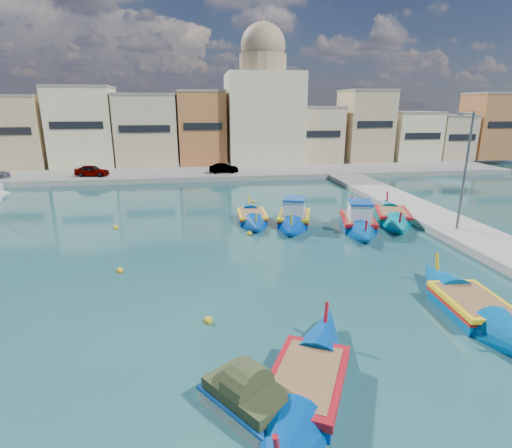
{
  "coord_description": "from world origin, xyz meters",
  "views": [
    {
      "loc": [
        0.57,
        -17.1,
        8.33
      ],
      "look_at": [
        4.0,
        6.0,
        1.4
      ],
      "focal_mm": 28.0,
      "sensor_mm": 36.0,
      "label": 1
    }
  ],
  "objects_px": {
    "luzzu_cyan_mid": "(392,217)",
    "quay_street_lamp": "(464,171)",
    "church_block": "(263,105)",
    "luzzu_blue_south": "(306,386)",
    "luzzu_cyan_south": "(472,308)",
    "luzzu_green": "(252,218)",
    "tender_near": "(247,400)",
    "luzzu_blue_cabin": "(294,218)",
    "luzzu_turquoise_cabin": "(358,222)"
  },
  "relations": [
    {
      "from": "luzzu_cyan_mid",
      "to": "tender_near",
      "type": "relative_size",
      "value": 3.02
    },
    {
      "from": "luzzu_turquoise_cabin",
      "to": "luzzu_blue_south",
      "type": "distance_m",
      "value": 18.15
    },
    {
      "from": "luzzu_blue_south",
      "to": "luzzu_cyan_south",
      "type": "height_order",
      "value": "luzzu_cyan_south"
    },
    {
      "from": "luzzu_green",
      "to": "luzzu_cyan_south",
      "type": "distance_m",
      "value": 16.76
    },
    {
      "from": "luzzu_cyan_mid",
      "to": "luzzu_cyan_south",
      "type": "bearing_deg",
      "value": -103.82
    },
    {
      "from": "luzzu_turquoise_cabin",
      "to": "luzzu_blue_south",
      "type": "bearing_deg",
      "value": -116.89
    },
    {
      "from": "quay_street_lamp",
      "to": "luzzu_cyan_mid",
      "type": "height_order",
      "value": "quay_street_lamp"
    },
    {
      "from": "luzzu_blue_south",
      "to": "tender_near",
      "type": "distance_m",
      "value": 1.93
    },
    {
      "from": "church_block",
      "to": "luzzu_cyan_mid",
      "type": "bearing_deg",
      "value": -80.51
    },
    {
      "from": "church_block",
      "to": "luzzu_green",
      "type": "distance_m",
      "value": 30.18
    },
    {
      "from": "luzzu_cyan_mid",
      "to": "church_block",
      "type": "bearing_deg",
      "value": 99.49
    },
    {
      "from": "luzzu_turquoise_cabin",
      "to": "luzzu_green",
      "type": "distance_m",
      "value": 7.71
    },
    {
      "from": "luzzu_blue_south",
      "to": "tender_near",
      "type": "xyz_separation_m",
      "value": [
        -1.86,
        -0.51,
        0.15
      ]
    },
    {
      "from": "luzzu_blue_cabin",
      "to": "luzzu_blue_south",
      "type": "height_order",
      "value": "luzzu_blue_cabin"
    },
    {
      "from": "quay_street_lamp",
      "to": "luzzu_cyan_south",
      "type": "height_order",
      "value": "quay_street_lamp"
    },
    {
      "from": "quay_street_lamp",
      "to": "luzzu_blue_cabin",
      "type": "height_order",
      "value": "quay_street_lamp"
    },
    {
      "from": "luzzu_blue_south",
      "to": "tender_near",
      "type": "height_order",
      "value": "luzzu_blue_south"
    },
    {
      "from": "quay_street_lamp",
      "to": "luzzu_turquoise_cabin",
      "type": "xyz_separation_m",
      "value": [
        -5.68,
        2.85,
        -3.96
      ]
    },
    {
      "from": "luzzu_cyan_mid",
      "to": "quay_street_lamp",
      "type": "bearing_deg",
      "value": -59.1
    },
    {
      "from": "quay_street_lamp",
      "to": "tender_near",
      "type": "xyz_separation_m",
      "value": [
        -15.75,
        -13.85,
        -3.92
      ]
    },
    {
      "from": "luzzu_blue_south",
      "to": "luzzu_cyan_south",
      "type": "distance_m",
      "value": 8.82
    },
    {
      "from": "luzzu_turquoise_cabin",
      "to": "luzzu_cyan_mid",
      "type": "xyz_separation_m",
      "value": [
        3.24,
        1.23,
        -0.09
      ]
    },
    {
      "from": "tender_near",
      "to": "church_block",
      "type": "bearing_deg",
      "value": 80.16
    },
    {
      "from": "luzzu_cyan_south",
      "to": "tender_near",
      "type": "relative_size",
      "value": 2.78
    },
    {
      "from": "luzzu_cyan_mid",
      "to": "luzzu_green",
      "type": "relative_size",
      "value": 1.21
    },
    {
      "from": "luzzu_blue_cabin",
      "to": "tender_near",
      "type": "distance_m",
      "value": 19.17
    },
    {
      "from": "luzzu_cyan_mid",
      "to": "luzzu_green",
      "type": "height_order",
      "value": "luzzu_cyan_mid"
    },
    {
      "from": "luzzu_green",
      "to": "luzzu_blue_south",
      "type": "xyz_separation_m",
      "value": [
        -0.95,
        -18.8,
        0.01
      ]
    },
    {
      "from": "luzzu_cyan_mid",
      "to": "luzzu_blue_south",
      "type": "distance_m",
      "value": 20.84
    },
    {
      "from": "luzzu_blue_south",
      "to": "tender_near",
      "type": "relative_size",
      "value": 2.81
    },
    {
      "from": "church_block",
      "to": "luzzu_blue_south",
      "type": "height_order",
      "value": "church_block"
    },
    {
      "from": "luzzu_turquoise_cabin",
      "to": "tender_near",
      "type": "height_order",
      "value": "luzzu_turquoise_cabin"
    },
    {
      "from": "quay_street_lamp",
      "to": "luzzu_green",
      "type": "relative_size",
      "value": 1.03
    },
    {
      "from": "tender_near",
      "to": "luzzu_cyan_mid",
      "type": "bearing_deg",
      "value": 53.43
    },
    {
      "from": "luzzu_cyan_south",
      "to": "quay_street_lamp",
      "type": "bearing_deg",
      "value": 59.02
    },
    {
      "from": "quay_street_lamp",
      "to": "luzzu_cyan_south",
      "type": "xyz_separation_m",
      "value": [
        -5.84,
        -9.73,
        -4.05
      ]
    },
    {
      "from": "luzzu_cyan_mid",
      "to": "luzzu_green",
      "type": "bearing_deg",
      "value": 172.52
    },
    {
      "from": "church_block",
      "to": "luzzu_cyan_south",
      "type": "distance_m",
      "value": 44.5
    },
    {
      "from": "church_block",
      "to": "luzzu_green",
      "type": "relative_size",
      "value": 2.46
    },
    {
      "from": "luzzu_green",
      "to": "tender_near",
      "type": "distance_m",
      "value": 19.51
    },
    {
      "from": "luzzu_green",
      "to": "tender_near",
      "type": "height_order",
      "value": "luzzu_green"
    },
    {
      "from": "luzzu_green",
      "to": "luzzu_cyan_mid",
      "type": "bearing_deg",
      "value": -7.48
    },
    {
      "from": "church_block",
      "to": "luzzu_blue_cabin",
      "type": "relative_size",
      "value": 2.13
    },
    {
      "from": "church_block",
      "to": "luzzu_blue_south",
      "type": "xyz_separation_m",
      "value": [
        -6.44,
        -47.33,
        -8.14
      ]
    },
    {
      "from": "luzzu_cyan_mid",
      "to": "luzzu_green",
      "type": "distance_m",
      "value": 10.58
    },
    {
      "from": "luzzu_green",
      "to": "quay_street_lamp",
      "type": "bearing_deg",
      "value": -22.89
    },
    {
      "from": "luzzu_turquoise_cabin",
      "to": "luzzu_cyan_mid",
      "type": "bearing_deg",
      "value": 20.8
    },
    {
      "from": "church_block",
      "to": "luzzu_blue_south",
      "type": "relative_size",
      "value": 2.18
    },
    {
      "from": "luzzu_blue_south",
      "to": "luzzu_turquoise_cabin",
      "type": "bearing_deg",
      "value": 63.11
    },
    {
      "from": "luzzu_blue_cabin",
      "to": "luzzu_blue_south",
      "type": "xyz_separation_m",
      "value": [
        -3.94,
        -17.76,
        -0.11
      ]
    }
  ]
}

